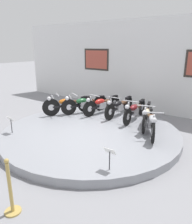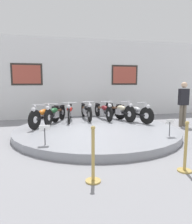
# 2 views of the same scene
# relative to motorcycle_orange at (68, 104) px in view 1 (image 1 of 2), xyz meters

# --- Properties ---
(ground_plane) EXTENTS (60.00, 60.00, 0.00)m
(ground_plane) POSITION_rel_motorcycle_orange_xyz_m (1.68, -0.76, -0.61)
(ground_plane) COLOR gray
(display_platform) EXTENTS (5.47, 5.47, 0.22)m
(display_platform) POSITION_rel_motorcycle_orange_xyz_m (1.68, -0.76, -0.50)
(display_platform) COLOR gray
(display_platform) RESTS_ON ground_plane
(back_wall) EXTENTS (14.00, 0.22, 3.82)m
(back_wall) POSITION_rel_motorcycle_orange_xyz_m (1.68, 2.94, 1.30)
(back_wall) COLOR white
(back_wall) RESTS_ON ground_plane
(motorcycle_orange) EXTENTS (1.14, 1.71, 0.80)m
(motorcycle_orange) POSITION_rel_motorcycle_orange_xyz_m (0.00, 0.00, 0.00)
(motorcycle_orange) COLOR black
(motorcycle_orange) RESTS_ON display_platform
(motorcycle_green) EXTENTS (0.90, 1.79, 0.78)m
(motorcycle_green) POSITION_rel_motorcycle_orange_xyz_m (0.38, 0.51, -0.02)
(motorcycle_green) COLOR black
(motorcycle_green) RESTS_ON display_platform
(motorcycle_red) EXTENTS (0.54, 1.93, 0.78)m
(motorcycle_red) POSITION_rel_motorcycle_orange_xyz_m (0.97, 0.85, -0.02)
(motorcycle_red) COLOR black
(motorcycle_red) RESTS_ON display_platform
(motorcycle_black) EXTENTS (0.54, 1.96, 0.78)m
(motorcycle_black) POSITION_rel_motorcycle_orange_xyz_m (1.68, 0.97, -0.02)
(motorcycle_black) COLOR black
(motorcycle_black) RESTS_ON display_platform
(motorcycle_maroon) EXTENTS (0.54, 1.95, 0.78)m
(motorcycle_maroon) POSITION_rel_motorcycle_orange_xyz_m (2.38, 0.85, -0.02)
(motorcycle_maroon) COLOR black
(motorcycle_maroon) RESTS_ON display_platform
(motorcycle_cream) EXTENTS (0.72, 1.92, 0.80)m
(motorcycle_cream) POSITION_rel_motorcycle_orange_xyz_m (2.97, 0.51, -0.00)
(motorcycle_cream) COLOR black
(motorcycle_cream) RESTS_ON display_platform
(motorcycle_silver) EXTENTS (0.91, 1.81, 0.79)m
(motorcycle_silver) POSITION_rel_motorcycle_orange_xyz_m (3.35, -0.00, -0.01)
(motorcycle_silver) COLOR black
(motorcycle_silver) RESTS_ON display_platform
(info_placard_front_left) EXTENTS (0.26, 0.11, 0.51)m
(info_placard_front_left) POSITION_rel_motorcycle_orange_xyz_m (-0.06, -2.39, -0.02)
(info_placard_front_left) COLOR #333338
(info_placard_front_left) RESTS_ON display_platform
(info_placard_front_centre) EXTENTS (0.26, 0.11, 0.51)m
(info_placard_front_centre) POSITION_rel_motorcycle_orange_xyz_m (3.42, -2.39, -0.02)
(info_placard_front_centre) COLOR #333338
(info_placard_front_centre) RESTS_ON display_platform
(stanchion_post_right_of_entry) EXTENTS (0.28, 0.28, 1.02)m
(stanchion_post_right_of_entry) POSITION_rel_motorcycle_orange_xyz_m (2.62, -4.20, -0.27)
(stanchion_post_right_of_entry) COLOR tan
(stanchion_post_right_of_entry) RESTS_ON ground_plane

